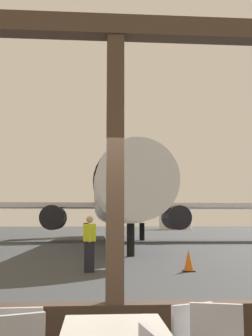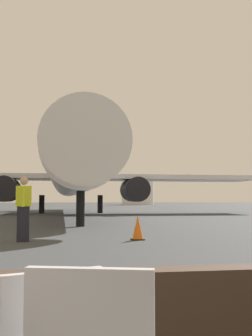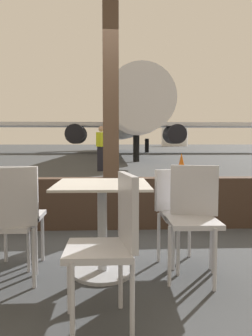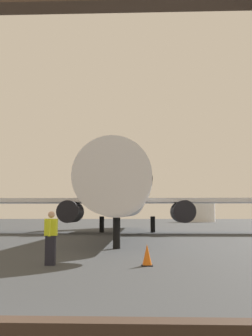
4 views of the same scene
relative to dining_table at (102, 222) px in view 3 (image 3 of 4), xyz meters
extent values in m
plane|color=#383A3D|center=(0.07, 41.50, -0.45)|extent=(220.00, 220.00, 0.00)
cube|color=#38281E|center=(0.07, 1.50, -0.12)|extent=(7.89, 0.24, 0.66)
cube|color=#4C3828|center=(0.07, 1.50, 1.43)|extent=(0.20, 0.20, 3.75)
cube|color=#ADA89E|center=(0.00, 0.00, 0.32)|extent=(0.77, 0.77, 0.02)
cylinder|color=#9EA0A5|center=(0.00, 0.00, -0.07)|extent=(0.08, 0.08, 0.76)
cylinder|color=#9EA0A5|center=(0.00, 0.00, -0.43)|extent=(0.52, 0.52, 0.03)
cube|color=#B2B2B7|center=(-0.74, 0.15, 0.02)|extent=(0.40, 0.40, 0.04)
cube|color=#B2B2B7|center=(-0.73, -0.03, 0.26)|extent=(0.40, 0.06, 0.44)
cylinder|color=#B2B2B7|center=(-0.91, 0.32, -0.21)|extent=(0.03, 0.03, 0.47)
cylinder|color=#B2B2B7|center=(-0.57, 0.33, -0.21)|extent=(0.03, 0.03, 0.47)
cylinder|color=#B2B2B7|center=(-0.56, -0.01, -0.21)|extent=(0.03, 0.03, 0.47)
cube|color=#B2B2B7|center=(-0.74, -0.15, 0.03)|extent=(0.40, 0.40, 0.04)
cube|color=#B2B2B7|center=(-0.67, -0.32, 0.27)|extent=(0.39, 0.18, 0.44)
cylinder|color=#B2B2B7|center=(-0.64, 0.06, -0.21)|extent=(0.03, 0.03, 0.47)
cylinder|color=#B2B2B7|center=(-0.52, -0.25, -0.21)|extent=(0.03, 0.03, 0.47)
cube|color=#B2B2B7|center=(0.74, -0.15, 0.03)|extent=(0.40, 0.40, 0.04)
cube|color=#B2B2B7|center=(0.79, 0.02, 0.26)|extent=(0.40, 0.15, 0.43)
cylinder|color=#B2B2B7|center=(0.85, -0.36, -0.21)|extent=(0.03, 0.03, 0.48)
cylinder|color=#B2B2B7|center=(0.53, -0.27, -0.21)|extent=(0.03, 0.03, 0.48)
cylinder|color=#B2B2B7|center=(0.95, -0.04, -0.21)|extent=(0.03, 0.03, 0.48)
cylinder|color=#B2B2B7|center=(0.62, 0.05, -0.21)|extent=(0.03, 0.03, 0.48)
cube|color=#B2B2B7|center=(0.00, -0.79, 0.02)|extent=(0.40, 0.40, 0.04)
cube|color=#B2B2B7|center=(0.18, -0.76, 0.26)|extent=(0.11, 0.40, 0.44)
cylinder|color=#B2B2B7|center=(-0.14, -0.98, -0.21)|extent=(0.03, 0.03, 0.47)
cylinder|color=#B2B2B7|center=(-0.20, -0.65, -0.21)|extent=(0.03, 0.03, 0.47)
cylinder|color=#B2B2B7|center=(0.20, -0.93, -0.21)|extent=(0.03, 0.03, 0.47)
cylinder|color=#B2B2B7|center=(0.14, -0.59, -0.21)|extent=(0.03, 0.03, 0.47)
cube|color=#B2B2B7|center=(0.74, 0.15, 0.01)|extent=(0.40, 0.40, 0.04)
cube|color=#B2B2B7|center=(0.67, 0.32, 0.23)|extent=(0.39, 0.18, 0.38)
cylinder|color=#B2B2B7|center=(0.96, 0.05, -0.22)|extent=(0.03, 0.03, 0.46)
cylinder|color=#B2B2B7|center=(0.64, -0.06, -0.22)|extent=(0.03, 0.03, 0.46)
cylinder|color=#B2B2B7|center=(0.84, 0.37, -0.22)|extent=(0.03, 0.03, 0.46)
cylinder|color=#B2B2B7|center=(0.52, 0.25, -0.22)|extent=(0.03, 0.03, 0.46)
cylinder|color=silver|center=(1.48, 30.81, 2.76)|extent=(3.43, 31.51, 3.43)
cone|color=silver|center=(1.48, 13.76, 2.76)|extent=(3.26, 2.60, 3.26)
cylinder|color=black|center=(1.48, 15.66, 2.91)|extent=(3.50, 0.90, 3.50)
cube|color=silver|center=(-6.49, 31.65, 2.46)|extent=(14.23, 4.20, 0.36)
cube|color=silver|center=(9.45, 31.65, 2.46)|extent=(14.23, 4.20, 0.36)
cylinder|color=black|center=(-3.43, 30.25, 1.46)|extent=(1.90, 3.20, 1.90)
cylinder|color=black|center=(6.40, 30.25, 1.46)|extent=(1.90, 3.20, 1.90)
cube|color=black|center=(1.48, 45.07, 6.87)|extent=(0.36, 4.40, 5.20)
cylinder|color=black|center=(1.48, 15.96, 0.30)|extent=(0.36, 0.36, 1.49)
cylinder|color=black|center=(-0.92, 32.65, 0.30)|extent=(0.44, 0.44, 1.49)
cylinder|color=black|center=(3.88, 32.65, 0.30)|extent=(0.44, 0.44, 1.49)
cube|color=black|center=(-0.32, 10.03, 0.03)|extent=(0.32, 0.20, 0.95)
cube|color=yellow|center=(-0.32, 10.03, 0.78)|extent=(0.40, 0.22, 0.55)
sphere|color=tan|center=(-0.32, 10.03, 1.18)|extent=(0.22, 0.22, 0.22)
cylinder|color=yellow|center=(-0.33, 10.26, 0.75)|extent=(0.09, 0.09, 0.52)
cylinder|color=yellow|center=(-0.31, 9.79, 0.75)|extent=(0.09, 0.09, 0.52)
cone|color=orange|center=(2.82, 10.03, -0.10)|extent=(0.32, 0.32, 0.69)
cube|color=black|center=(2.82, 10.03, -0.43)|extent=(0.36, 0.36, 0.03)
cylinder|color=white|center=(17.10, 85.75, 2.15)|extent=(7.04, 7.04, 5.20)
camera|label=1|loc=(-0.15, -3.23, 1.10)|focal=44.44mm
camera|label=2|loc=(0.70, -1.25, 0.69)|focal=43.26mm
camera|label=3|loc=(0.08, -2.73, 0.67)|focal=35.10mm
camera|label=4|loc=(2.55, -2.01, 1.17)|focal=39.11mm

